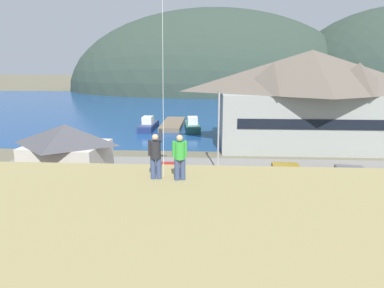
{
  "coord_description": "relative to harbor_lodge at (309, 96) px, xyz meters",
  "views": [
    {
      "loc": [
        0.73,
        -18.54,
        9.86
      ],
      "look_at": [
        -0.84,
        9.0,
        3.09
      ],
      "focal_mm": 30.45,
      "sensor_mm": 36.0,
      "label": 1
    }
  ],
  "objects": [
    {
      "name": "parked_car_mid_row_center",
      "position": [
        -18.86,
        -20.03,
        -5.09
      ],
      "size": [
        4.36,
        2.38,
        1.82
      ],
      "color": "navy",
      "rests_on": "parking_lot_pad"
    },
    {
      "name": "wharf_dock",
      "position": [
        -17.97,
        12.11,
        -5.81
      ],
      "size": [
        3.2,
        11.01,
        0.7
      ],
      "color": "#70604C",
      "rests_on": "ground"
    },
    {
      "name": "parking_light_pole",
      "position": [
        -11.09,
        -11.02,
        -1.84
      ],
      "size": [
        0.24,
        0.78,
        7.36
      ],
      "color": "#ADADB2",
      "rests_on": "parking_lot_pad"
    },
    {
      "name": "harbor_lodge",
      "position": [
        0.0,
        0.0,
        0.0
      ],
      "size": [
        22.31,
        12.02,
        11.5
      ],
      "color": "#999E99",
      "rests_on": "ground"
    },
    {
      "name": "ground_plane",
      "position": [
        -12.57,
        -21.57,
        -6.16
      ],
      "size": [
        600.0,
        600.0,
        0.0
      ],
      "primitive_type": "plane",
      "color": "#66604C"
    },
    {
      "name": "parking_lot_pad",
      "position": [
        -12.57,
        -16.57,
        -6.11
      ],
      "size": [
        40.0,
        20.0,
        0.1
      ],
      "primitive_type": "cube",
      "color": "gray",
      "rests_on": "ground"
    },
    {
      "name": "far_hill_west_ridge",
      "position": [
        -11.49,
        91.18,
        -6.16
      ],
      "size": [
        111.21,
        72.21,
        60.73
      ],
      "primitive_type": "ellipsoid",
      "color": "#2D3D33",
      "rests_on": "ground"
    },
    {
      "name": "person_companion",
      "position": [
        -12.96,
        -28.53,
        0.39
      ],
      "size": [
        0.54,
        0.4,
        1.74
      ],
      "color": "#384770",
      "rests_on": "grassy_hill_foreground"
    },
    {
      "name": "moored_boat_wharfside",
      "position": [
        -21.36,
        8.74,
        -5.44
      ],
      "size": [
        2.23,
        6.62,
        2.16
      ],
      "color": "navy",
      "rests_on": "ground"
    },
    {
      "name": "parked_car_back_row_right",
      "position": [
        -0.6,
        -14.95,
        -5.09
      ],
      "size": [
        4.35,
        2.37,
        1.82
      ],
      "color": "slate",
      "rests_on": "parking_lot_pad"
    },
    {
      "name": "parked_car_front_row_red",
      "position": [
        -5.56,
        -14.45,
        -5.09
      ],
      "size": [
        4.29,
        2.23,
        1.82
      ],
      "color": "#B28923",
      "rests_on": "parking_lot_pad"
    },
    {
      "name": "moored_boat_outer_mooring",
      "position": [
        -14.59,
        8.8,
        -5.44
      ],
      "size": [
        2.85,
        6.73,
        2.16
      ],
      "color": "#23564C",
      "rests_on": "ground"
    },
    {
      "name": "parked_car_lone_by_shed",
      "position": [
        -15.03,
        -14.94,
        -5.09
      ],
      "size": [
        4.35,
        2.37,
        1.82
      ],
      "color": "red",
      "rests_on": "parking_lot_pad"
    },
    {
      "name": "person_kite_flyer",
      "position": [
        -13.88,
        -28.45,
        0.41
      ],
      "size": [
        0.52,
        0.68,
        1.86
      ],
      "color": "#384770",
      "rests_on": "grassy_hill_foreground"
    },
    {
      "name": "storage_shed_near_lot",
      "position": [
        -23.92,
        -14.2,
        -3.55
      ],
      "size": [
        7.19,
        5.82,
        5.03
      ],
      "color": "beige",
      "rests_on": "ground"
    },
    {
      "name": "parked_car_mid_row_near",
      "position": [
        -7.49,
        -20.81,
        -5.09
      ],
      "size": [
        4.35,
        2.37,
        1.82
      ],
      "color": "slate",
      "rests_on": "parking_lot_pad"
    },
    {
      "name": "bay_water",
      "position": [
        -12.57,
        38.43,
        -6.14
      ],
      "size": [
        360.0,
        84.0,
        0.03
      ],
      "primitive_type": "cube",
      "color": "navy",
      "rests_on": "ground"
    },
    {
      "name": "parked_car_back_row_left",
      "position": [
        -14.33,
        -20.03,
        -5.09
      ],
      "size": [
        4.3,
        2.26,
        1.82
      ],
      "color": "#236633",
      "rests_on": "parking_lot_pad"
    },
    {
      "name": "parked_car_front_row_silver",
      "position": [
        -24.13,
        -21.74,
        -5.09
      ],
      "size": [
        4.25,
        2.15,
        1.82
      ],
      "color": "red",
      "rests_on": "parking_lot_pad"
    }
  ]
}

